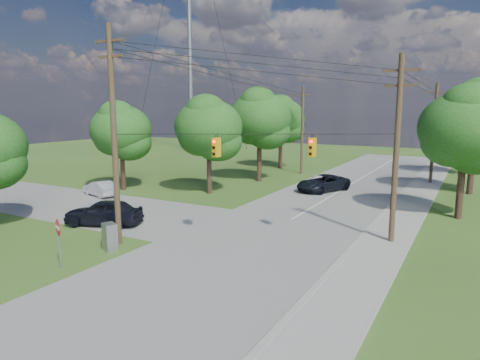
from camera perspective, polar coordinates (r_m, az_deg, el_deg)
The scene contains 23 objects.
ground at distance 22.35m, azimuth -7.98°, elevation -10.43°, with size 140.00×140.00×0.00m, color #33551C.
main_road at distance 25.38m, azimuth 2.57°, elevation -7.84°, with size 10.00×100.00×0.03m, color gray.
cross_road at distance 42.20m, azimuth -27.32°, elevation -1.84°, with size 48.00×9.00×0.03m, color gray.
sidewalk_east at distance 23.32m, azimuth 17.69°, elevation -9.78°, with size 2.60×100.00×0.12m, color #98958E.
pole_sw at distance 24.40m, azimuth -16.46°, elevation 5.95°, with size 2.00×0.32×12.00m.
pole_ne at distance 25.07m, azimuth 20.15°, elevation 4.10°, with size 2.00×0.32×10.50m.
pole_north_e at distance 46.91m, azimuth 24.44°, elevation 5.73°, with size 2.00×0.32×10.00m.
pole_north_w at distance 50.01m, azimuth 8.29°, elevation 6.68°, with size 2.00×0.32×10.00m.
power_lines at distance 30.43m, azimuth 7.49°, elevation 12.43°, with size 13.93×29.62×4.93m.
traffic_signals at distance 23.54m, azimuth 3.26°, elevation 4.42°, with size 4.91×3.27×1.05m.
radio_mast at distance 78.44m, azimuth -6.77°, elevation 20.51°, with size 0.70×0.70×45.00m, color gray.
tree_w_near at distance 37.92m, azimuth -4.19°, elevation 7.04°, with size 6.00×6.00×8.40m.
tree_w_mid at distance 44.34m, azimuth 2.63°, elevation 8.28°, with size 6.40×6.40×9.22m.
tree_w_far at distance 54.26m, azimuth 5.48°, elevation 8.14°, with size 6.00×6.00×8.73m.
tree_e_near at distance 32.72m, azimuth 27.88°, elevation 6.11°, with size 6.20×6.20×8.81m.
tree_e_mid at distance 42.69m, azimuth 28.99°, elevation 7.48°, with size 6.60×6.60×9.64m.
tree_e_far at distance 54.72m, azimuth 27.95°, elevation 6.74°, with size 5.80×5.80×8.32m.
tree_cross_n at distance 41.02m, azimuth -15.59°, elevation 6.45°, with size 5.60×5.60×7.91m.
car_cross_dark at distance 29.34m, azimuth -17.73°, elevation -4.12°, with size 2.02×5.01×1.71m, color black.
car_cross_silver at distance 39.09m, azimuth -18.14°, elevation -1.06°, with size 1.41×4.04×1.33m, color silver.
car_main_north at distance 40.05m, azimuth 11.01°, elevation -0.39°, with size 2.48×5.38×1.50m, color black.
control_cabinet at distance 24.28m, azimuth -16.97°, elevation -7.27°, with size 0.83×0.60×1.49m, color gray.
do_not_enter_sign at distance 22.17m, azimuth -23.08°, elevation -6.50°, with size 0.75×0.37×2.43m.
Camera 1 is at (12.77, -16.68, 7.64)m, focal length 32.00 mm.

